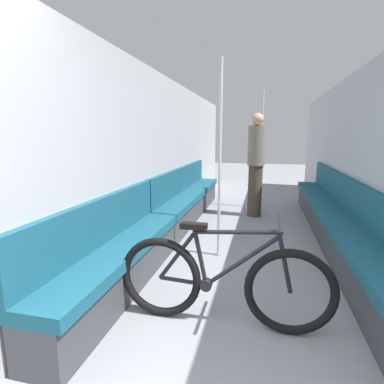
% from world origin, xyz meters
% --- Properties ---
extents(wall_left, '(0.10, 9.99, 2.28)m').
position_xyz_m(wall_left, '(-1.35, 3.40, 1.14)').
color(wall_left, '#B2B2B7').
rests_on(wall_left, ground).
extents(wall_right, '(0.10, 9.99, 2.28)m').
position_xyz_m(wall_right, '(1.35, 3.40, 1.14)').
color(wall_right, '#B2B2B7').
rests_on(wall_right, ground).
extents(bench_seat_row_left, '(0.42, 5.44, 0.88)m').
position_xyz_m(bench_seat_row_left, '(-1.12, 3.33, 0.30)').
color(bench_seat_row_left, '#3D3D42').
rests_on(bench_seat_row_left, ground).
extents(bench_seat_row_right, '(0.42, 5.44, 0.88)m').
position_xyz_m(bench_seat_row_right, '(1.12, 3.33, 0.30)').
color(bench_seat_row_right, '#3D3D42').
rests_on(bench_seat_row_right, ground).
extents(bicycle, '(1.63, 0.46, 0.85)m').
position_xyz_m(bicycle, '(-0.11, 1.44, 0.35)').
color(bicycle, black).
rests_on(bicycle, ground).
extents(grab_pole_near, '(0.08, 0.08, 2.26)m').
position_xyz_m(grab_pole_near, '(-0.34, 2.77, 1.10)').
color(grab_pole_near, gray).
rests_on(grab_pole_near, ground).
extents(grab_pole_far, '(0.08, 0.08, 2.26)m').
position_xyz_m(grab_pole_far, '(0.08, 5.39, 1.10)').
color(grab_pole_far, gray).
rests_on(grab_pole_far, ground).
extents(passenger_standing, '(0.30, 0.30, 1.80)m').
position_xyz_m(passenger_standing, '(0.01, 4.72, 0.94)').
color(passenger_standing, '#473828').
rests_on(passenger_standing, ground).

